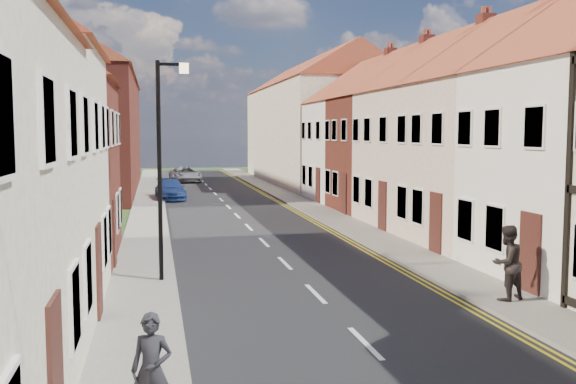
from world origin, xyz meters
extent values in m
cube|color=black|center=(0.00, 30.00, 0.01)|extent=(7.00, 90.00, 0.02)
cube|color=#A19E93|center=(-4.40, 30.00, 0.06)|extent=(1.80, 90.00, 0.12)
cube|color=#A19E93|center=(4.40, 30.00, 0.06)|extent=(1.80, 90.00, 0.12)
cube|color=beige|center=(9.30, 23.50, 3.00)|extent=(8.00, 5.00, 6.00)
cube|color=maroon|center=(9.30, 21.60, 8.20)|extent=(0.60, 0.60, 1.60)
cube|color=beige|center=(9.30, 28.90, 3.00)|extent=(8.00, 5.80, 6.00)
cube|color=maroon|center=(9.30, 26.60, 8.20)|extent=(0.60, 0.60, 1.60)
cube|color=maroon|center=(9.30, 34.30, 3.00)|extent=(8.00, 5.00, 6.00)
cube|color=maroon|center=(9.30, 32.40, 8.20)|extent=(0.60, 0.60, 1.60)
cube|color=white|center=(9.30, 39.70, 3.00)|extent=(8.00, 5.80, 6.00)
cube|color=maroon|center=(9.30, 37.40, 8.20)|extent=(0.60, 0.60, 1.60)
cube|color=white|center=(9.30, 55.00, 4.00)|extent=(8.00, 24.00, 8.00)
cube|color=maroon|center=(-9.30, 50.00, 4.00)|extent=(8.00, 24.00, 8.00)
cylinder|color=black|center=(-3.90, 20.00, 3.12)|extent=(0.12, 0.12, 6.00)
cube|color=black|center=(-3.55, 20.00, 6.02)|extent=(0.70, 0.08, 0.08)
cube|color=#FFD899|center=(-3.20, 20.00, 5.92)|extent=(0.25, 0.15, 0.28)
imported|color=navy|center=(-3.10, 42.86, 0.63)|extent=(1.98, 4.41, 1.26)
imported|color=#A0A3A8|center=(-1.50, 57.15, 0.66)|extent=(2.79, 4.99, 1.32)
imported|color=#222228|center=(-4.12, 10.94, 0.92)|extent=(0.67, 0.54, 1.60)
imported|color=black|center=(4.30, 16.09, 1.04)|extent=(1.06, 0.93, 1.84)
camera|label=1|loc=(-4.03, 2.18, 4.17)|focal=40.00mm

